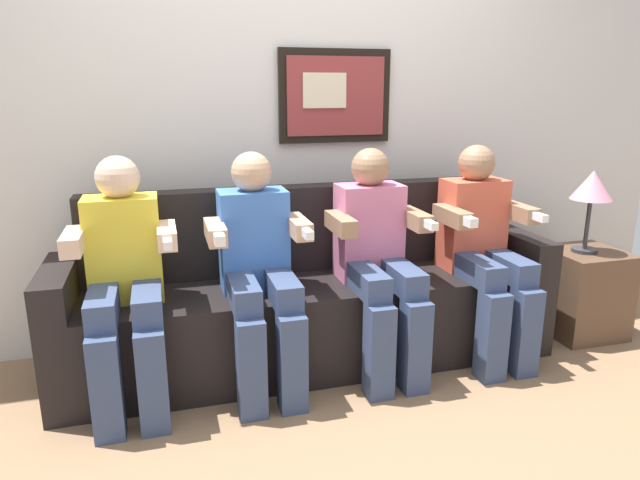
% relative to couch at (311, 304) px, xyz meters
% --- Properties ---
extents(ground_plane, '(6.38, 6.38, 0.00)m').
position_rel_couch_xyz_m(ground_plane, '(0.00, -0.33, -0.31)').
color(ground_plane, '#8C6B4C').
extents(back_wall_assembly, '(4.91, 0.10, 2.60)m').
position_rel_couch_xyz_m(back_wall_assembly, '(0.01, 0.44, 0.99)').
color(back_wall_assembly, silver).
rests_on(back_wall_assembly, ground_plane).
extents(couch, '(2.51, 0.58, 0.90)m').
position_rel_couch_xyz_m(couch, '(0.00, 0.00, 0.00)').
color(couch, black).
rests_on(couch, ground_plane).
extents(person_leftmost, '(0.46, 0.56, 1.11)m').
position_rel_couch_xyz_m(person_leftmost, '(-0.88, -0.17, 0.29)').
color(person_leftmost, yellow).
rests_on(person_leftmost, ground_plane).
extents(person_left_center, '(0.46, 0.56, 1.11)m').
position_rel_couch_xyz_m(person_left_center, '(-0.30, -0.17, 0.29)').
color(person_left_center, '#3F72CC').
rests_on(person_left_center, ground_plane).
extents(person_right_center, '(0.46, 0.56, 1.11)m').
position_rel_couch_xyz_m(person_right_center, '(0.30, -0.17, 0.29)').
color(person_right_center, pink).
rests_on(person_right_center, ground_plane).
extents(person_rightmost, '(0.46, 0.56, 1.11)m').
position_rel_couch_xyz_m(person_rightmost, '(0.88, -0.17, 0.29)').
color(person_rightmost, '#D8593F').
rests_on(person_rightmost, ground_plane).
extents(side_table_right, '(0.40, 0.40, 0.50)m').
position_rel_couch_xyz_m(side_table_right, '(1.60, -0.11, -0.06)').
color(side_table_right, brown).
rests_on(side_table_right, ground_plane).
extents(table_lamp, '(0.22, 0.22, 0.46)m').
position_rel_couch_xyz_m(table_lamp, '(1.57, -0.12, 0.55)').
color(table_lamp, '#333338').
rests_on(table_lamp, side_table_right).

